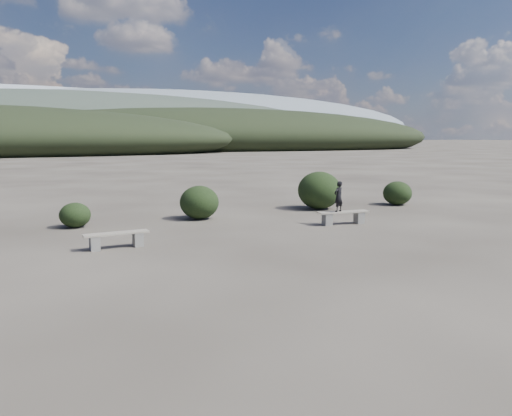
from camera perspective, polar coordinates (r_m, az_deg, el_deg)
name	(u,v)px	position (r m, az deg, el deg)	size (l,w,h in m)	color
ground	(354,281)	(10.53, 11.17, -8.19)	(1200.00, 1200.00, 0.00)	#332D27
bench_left	(117,239)	(13.77, -15.64, -3.40)	(1.73, 0.50, 0.43)	slate
bench_right	(343,216)	(17.14, 9.95, -0.96)	(1.82, 0.54, 0.45)	slate
seated_person	(339,196)	(16.96, 9.41, 1.31)	(0.37, 0.25, 1.03)	black
shrub_a	(75,215)	(17.35, -19.98, -0.77)	(1.00, 1.00, 0.82)	black
shrub_b	(199,202)	(18.11, -6.50, 0.64)	(1.41, 1.41, 1.21)	black
shrub_d	(319,190)	(20.69, 7.24, 2.02)	(1.77, 1.77, 1.55)	black
shrub_e	(397,193)	(22.66, 15.85, 1.64)	(1.24, 1.24, 1.04)	black
mountain_ridges	(43,125)	(347.53, -23.17, 8.68)	(500.00, 400.00, 56.00)	black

